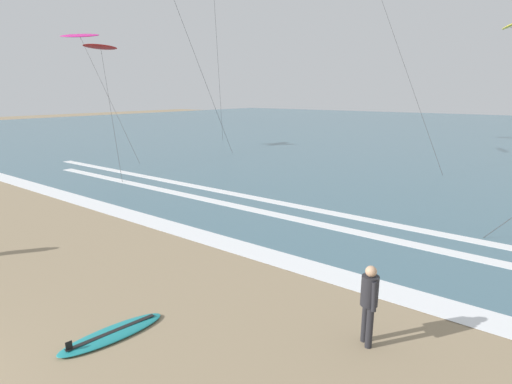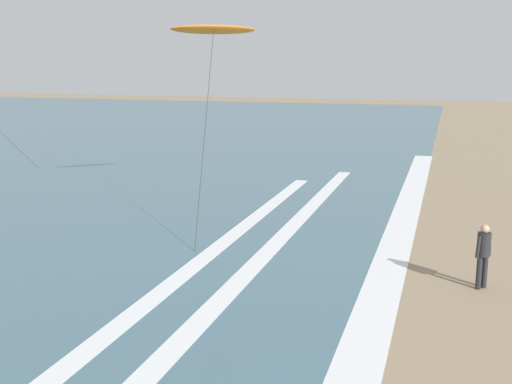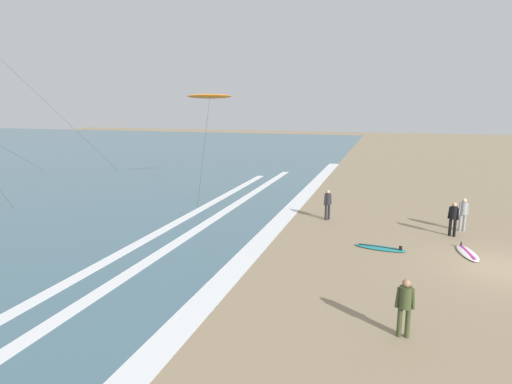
{
  "view_description": "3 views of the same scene",
  "coord_description": "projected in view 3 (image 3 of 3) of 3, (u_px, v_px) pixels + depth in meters",
  "views": [
    {
      "loc": [
        7.52,
        0.6,
        4.66
      ],
      "look_at": [
        1.04,
        9.05,
        2.03
      ],
      "focal_mm": 28.41,
      "sensor_mm": 36.0,
      "label": 1
    },
    {
      "loc": [
        -10.62,
        8.21,
        5.46
      ],
      "look_at": [
        -0.82,
        11.2,
        3.33
      ],
      "focal_mm": 44.72,
      "sensor_mm": 36.0,
      "label": 2
    },
    {
      "loc": [
        -17.07,
        4.41,
        5.97
      ],
      "look_at": [
        1.2,
        10.01,
        2.08
      ],
      "focal_mm": 30.24,
      "sensor_mm": 36.0,
      "label": 3
    }
  ],
  "objects": [
    {
      "name": "surfboard_left_pile",
      "position": [
        467.0,
        253.0,
        17.51
      ],
      "size": [
        2.17,
        0.92,
        0.25
      ],
      "color": "silver",
      "rests_on": "ground"
    },
    {
      "name": "ground_plane",
      "position": [
        505.0,
        269.0,
        15.91
      ],
      "size": [
        160.0,
        160.0,
        0.0
      ],
      "primitive_type": "plane",
      "color": "#937F60"
    },
    {
      "name": "surfer_background_far",
      "position": [
        405.0,
        303.0,
        11.09
      ],
      "size": [
        0.32,
        0.51,
        1.6
      ],
      "color": "#384223",
      "rests_on": "ground"
    },
    {
      "name": "wave_foam_outer_break",
      "position": [
        142.0,
        241.0,
        19.08
      ],
      "size": [
        37.27,
        0.55,
        0.01
      ],
      "primitive_type": "cube",
      "color": "white",
      "rests_on": "ocean_surface"
    },
    {
      "name": "kite_orange_distant_high",
      "position": [
        210.0,
        97.0,
        30.18
      ],
      "size": [
        7.05,
        2.99,
        6.75
      ],
      "color": "orange",
      "rests_on": "ground"
    },
    {
      "name": "wave_foam_shoreline",
      "position": [
        257.0,
        246.0,
        18.46
      ],
      "size": [
        54.5,
        0.96,
        0.01
      ],
      "primitive_type": "cube",
      "color": "white",
      "rests_on": "ocean_surface"
    },
    {
      "name": "surfboard_near_water",
      "position": [
        380.0,
        248.0,
        18.12
      ],
      "size": [
        0.93,
        2.17,
        0.25
      ],
      "color": "teal",
      "rests_on": "ground"
    },
    {
      "name": "surfer_mid_group",
      "position": [
        328.0,
        202.0,
        22.55
      ],
      "size": [
        0.43,
        0.42,
        1.6
      ],
      "color": "#232328",
      "rests_on": "ground"
    },
    {
      "name": "surfer_right_near",
      "position": [
        453.0,
        216.0,
        19.7
      ],
      "size": [
        0.32,
        0.5,
        1.6
      ],
      "color": "black",
      "rests_on": "ground"
    },
    {
      "name": "wave_foam_mid_break",
      "position": [
        201.0,
        227.0,
        21.31
      ],
      "size": [
        37.09,
        0.56,
        0.01
      ],
      "primitive_type": "cube",
      "color": "white",
      "rests_on": "ocean_surface"
    },
    {
      "name": "surfer_left_far",
      "position": [
        463.0,
        211.0,
        20.53
      ],
      "size": [
        0.32,
        0.51,
        1.6
      ],
      "color": "gray",
      "rests_on": "ground"
    }
  ]
}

